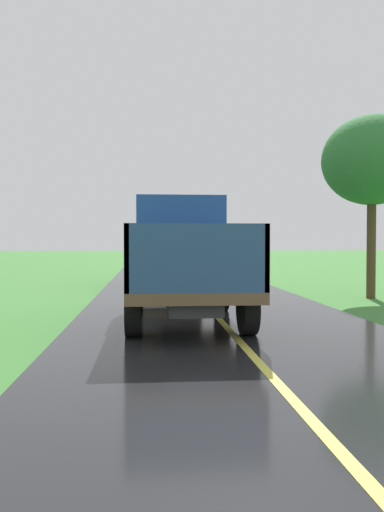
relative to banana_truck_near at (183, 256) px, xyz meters
name	(u,v)px	position (x,y,z in m)	size (l,w,h in m)	color
banana_truck_near	(183,256)	(0.00, 0.00, 0.00)	(2.38, 5.82, 2.80)	#2D2D30
banana_truck_far	(166,249)	(-0.07, 9.90, 0.00)	(2.38, 5.81, 2.80)	#2D2D30
roadside_tree_mid_right	(372,161)	(6.20, 3.84, 2.85)	(3.11, 3.11, 5.74)	#4C3823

